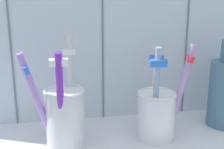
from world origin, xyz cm
name	(u,v)px	position (x,y,z in cm)	size (l,w,h in cm)	color
tile_wall_back	(102,9)	(0.00, 12.00, 22.50)	(64.00, 2.20, 45.00)	silver
toothbrush_cup_left	(64,114)	(-7.56, 1.27, 7.24)	(9.72, 8.15, 17.27)	silver
toothbrush_cup_right	(157,111)	(7.59, 1.39, 6.63)	(9.24, 9.07, 15.75)	silver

